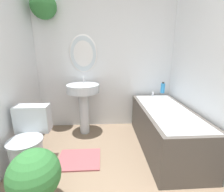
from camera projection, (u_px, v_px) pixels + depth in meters
The scene contains 7 objects.
wall_back at pixel (97, 53), 2.73m from camera, with size 2.44×0.38×2.40m.
toilet at pixel (29, 144), 1.84m from camera, with size 0.39×0.53×0.72m.
pedestal_sink at pixel (83, 97), 2.61m from camera, with size 0.51×0.51×0.93m.
bathtub at pixel (165, 128), 2.28m from camera, with size 0.66×1.51×0.65m.
shampoo_bottle at pixel (163, 88), 2.75m from camera, with size 0.07×0.07×0.19m.
potted_plant at pixel (35, 177), 1.36m from camera, with size 0.43×0.43×0.56m.
bath_mat at pixel (79, 159), 2.06m from camera, with size 0.53×0.43×0.02m.
Camera 1 is at (-0.06, -0.22, 1.34)m, focal length 26.00 mm.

